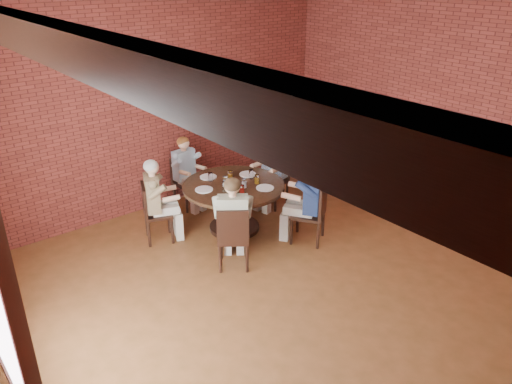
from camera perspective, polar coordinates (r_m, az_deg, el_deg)
floor at (r=6.26m, az=5.46°, el=-12.31°), size 7.00×7.00×0.00m
ceiling at (r=5.02m, az=7.12°, el=20.47°), size 7.00×7.00×0.00m
wall_back at (r=8.13m, az=-11.53°, el=9.59°), size 7.00×0.00×7.00m
wall_right at (r=7.93m, az=23.38°, el=7.68°), size 0.00×7.00×7.00m
ceiling_beam at (r=3.72m, az=-21.81°, el=15.51°), size 0.22×6.90×0.26m
dining_table at (r=7.53m, az=-2.55°, el=-0.67°), size 1.53×1.53×0.75m
chair_a at (r=8.38m, az=2.22°, el=1.88°), size 0.52×0.52×0.93m
diner_a at (r=8.25m, az=1.91°, el=2.69°), size 0.76×0.68×1.33m
chair_b at (r=8.37m, az=-8.21°, el=1.43°), size 0.42×0.42×0.88m
diner_b at (r=8.27m, az=-7.95°, el=2.13°), size 0.54×0.63×1.22m
chair_c at (r=7.38m, az=-11.75°, el=-2.09°), size 0.51×0.51×0.90m
diner_c at (r=7.32m, az=-11.25°, el=-1.04°), size 0.74×0.68×1.27m
chair_d at (r=6.56m, az=-2.61°, el=-5.03°), size 0.58×0.58×0.92m
diner_d at (r=6.56m, az=-2.63°, el=-3.54°), size 0.79×0.81×1.30m
chair_e at (r=7.24m, az=6.72°, el=-2.00°), size 0.63×0.63×0.97m
diner_e at (r=7.18m, az=6.06°, el=-0.68°), size 0.85×0.88×1.38m
plate_a at (r=7.78m, az=-0.96°, el=2.05°), size 0.26×0.26×0.01m
plate_b at (r=7.71m, az=-5.47°, el=1.73°), size 0.26×0.26×0.01m
plate_c at (r=7.29m, az=-5.96°, el=0.28°), size 0.26×0.26×0.01m
plate_d at (r=7.30m, az=1.03°, el=0.47°), size 0.26×0.26×0.01m
glass_a at (r=7.62m, az=-0.56°, el=2.08°), size 0.07×0.07×0.14m
glass_b at (r=7.59m, az=-2.96°, el=1.93°), size 0.07×0.07×0.14m
glass_c at (r=7.54m, az=-5.21°, el=1.71°), size 0.07×0.07×0.14m
glass_d at (r=7.39m, az=-3.51°, el=1.25°), size 0.07×0.07×0.14m
glass_e at (r=7.22m, az=-3.63°, el=0.66°), size 0.07×0.07×0.14m
glass_f at (r=7.10m, az=-1.63°, el=0.27°), size 0.07×0.07×0.14m
glass_g at (r=7.31m, az=-1.36°, el=1.03°), size 0.07×0.07×0.14m
glass_h at (r=7.44m, az=0.10°, el=1.49°), size 0.07×0.07×0.14m
smartphone at (r=7.37m, az=1.02°, el=0.69°), size 0.08×0.15×0.01m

